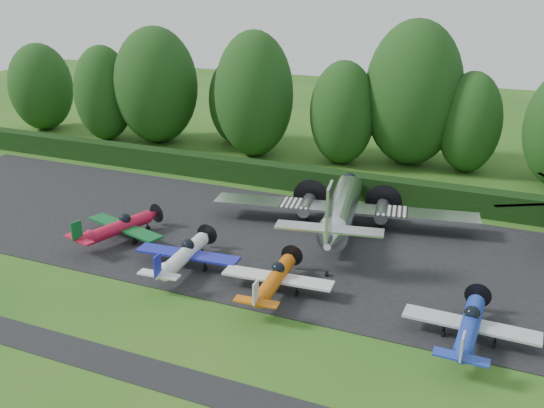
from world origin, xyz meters
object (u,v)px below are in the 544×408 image
at_px(light_plane_red, 119,227).
at_px(transport_plane, 341,210).
at_px(light_plane_white, 184,255).
at_px(light_plane_orange, 275,279).
at_px(light_plane_blue, 470,326).

bearing_deg(light_plane_red, transport_plane, 13.54).
xyz_separation_m(light_plane_white, light_plane_orange, (6.45, -0.63, -0.03)).
height_order(light_plane_orange, light_plane_blue, light_plane_blue).
relative_size(transport_plane, light_plane_red, 2.72).
height_order(light_plane_red, light_plane_orange, light_plane_red).
xyz_separation_m(transport_plane, light_plane_orange, (-0.72, -10.35, -0.67)).
xyz_separation_m(light_plane_red, light_plane_orange, (12.95, -2.70, -0.02)).
height_order(light_plane_white, light_plane_blue, light_plane_white).
distance_m(transport_plane, light_plane_red, 15.68).
distance_m(transport_plane, light_plane_white, 12.10).
relative_size(light_plane_orange, light_plane_blue, 0.98).
bearing_deg(light_plane_orange, transport_plane, 90.40).
relative_size(light_plane_white, light_plane_blue, 1.00).
distance_m(light_plane_white, light_plane_orange, 6.48).
xyz_separation_m(transport_plane, light_plane_white, (-7.17, -9.72, -0.64)).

